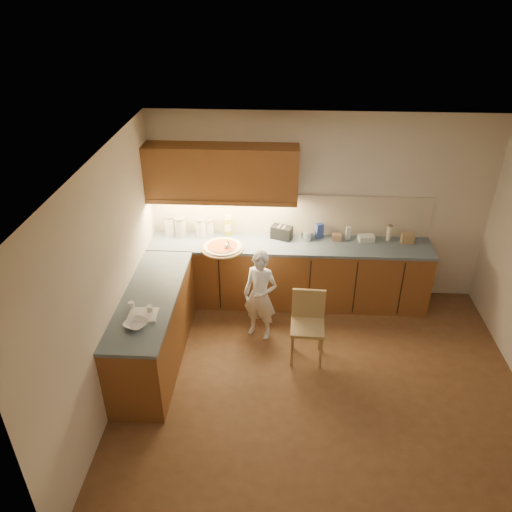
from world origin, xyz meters
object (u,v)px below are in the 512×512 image
at_px(pizza_on_board, 223,247).
at_px(child, 260,295).
at_px(wooden_chair, 308,321).
at_px(oil_jug, 228,226).
at_px(toaster, 282,232).

relative_size(pizza_on_board, child, 0.47).
xyz_separation_m(child, wooden_chair, (0.58, -0.35, -0.09)).
xyz_separation_m(wooden_chair, oil_jug, (-1.07, 1.32, 0.55)).
xyz_separation_m(oil_jug, toaster, (0.73, -0.05, -0.05)).
relative_size(pizza_on_board, toaster, 1.79).
xyz_separation_m(pizza_on_board, oil_jug, (0.03, 0.40, 0.11)).
relative_size(child, oil_jug, 4.01).
height_order(pizza_on_board, child, child).
bearing_deg(toaster, wooden_chair, -54.69).
bearing_deg(toaster, oil_jug, -163.37).
relative_size(pizza_on_board, wooden_chair, 0.64).
distance_m(wooden_chair, oil_jug, 1.78).
distance_m(pizza_on_board, toaster, 0.84).
xyz_separation_m(pizza_on_board, child, (0.52, -0.57, -0.35)).
distance_m(pizza_on_board, child, 0.84).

